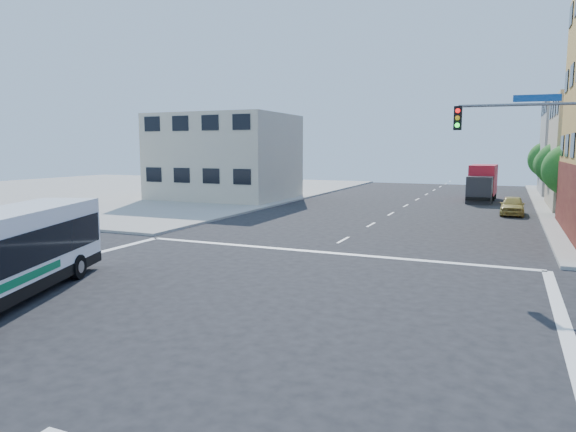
% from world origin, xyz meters
% --- Properties ---
extents(ground, '(120.00, 120.00, 0.00)m').
position_xyz_m(ground, '(0.00, 0.00, 0.00)').
color(ground, black).
rests_on(ground, ground).
extents(sidewalk_nw, '(50.00, 50.00, 0.15)m').
position_xyz_m(sidewalk_nw, '(-35.00, 35.00, 0.07)').
color(sidewalk_nw, '#98958D').
rests_on(sidewalk_nw, ground).
extents(building_west, '(12.06, 10.06, 8.00)m').
position_xyz_m(building_west, '(-17.02, 29.98, 4.01)').
color(building_west, '#BDB29C').
rests_on(building_west, ground).
extents(signal_mast_ne, '(7.91, 1.13, 8.07)m').
position_xyz_m(signal_mast_ne, '(9.08, 10.62, 4.98)').
color(signal_mast_ne, slate).
rests_on(signal_mast_ne, ground).
extents(street_tree_a, '(3.60, 3.60, 5.53)m').
position_xyz_m(street_tree_a, '(11.90, 27.92, 3.59)').
color(street_tree_a, '#382314').
rests_on(street_tree_a, ground).
extents(street_tree_b, '(3.80, 3.80, 5.79)m').
position_xyz_m(street_tree_b, '(11.90, 35.92, 3.75)').
color(street_tree_b, '#382314').
rests_on(street_tree_b, ground).
extents(street_tree_c, '(3.40, 3.40, 5.29)m').
position_xyz_m(street_tree_c, '(11.90, 43.92, 3.46)').
color(street_tree_c, '#382314').
rests_on(street_tree_c, ground).
extents(street_tree_d, '(4.00, 4.00, 6.03)m').
position_xyz_m(street_tree_d, '(11.90, 51.92, 3.88)').
color(street_tree_d, '#382314').
rests_on(street_tree_d, ground).
extents(box_truck, '(2.43, 7.44, 3.32)m').
position_xyz_m(box_truck, '(5.73, 37.91, 1.61)').
color(box_truck, '#27262B').
rests_on(box_truck, ground).
extents(parked_car, '(1.70, 4.09, 1.38)m').
position_xyz_m(parked_car, '(8.28, 28.02, 0.69)').
color(parked_car, tan).
rests_on(parked_car, ground).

